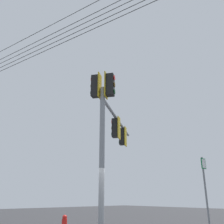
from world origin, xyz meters
TOP-DOWN VIEW (x-y plane):
  - signal_mast_assembly at (0.87, 1.05)m, footprint 5.48×4.13m
  - route_sign_primary at (3.19, -1.72)m, footprint 0.30×0.10m
  - overhead_wire_span at (-0.64, 1.64)m, footprint 8.07×30.73m

SIDE VIEW (x-z plane):
  - route_sign_primary at x=3.19m, z-range 0.29..3.31m
  - signal_mast_assembly at x=0.87m, z-range 1.35..7.57m
  - overhead_wire_span at x=-0.64m, z-range 8.34..10.10m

